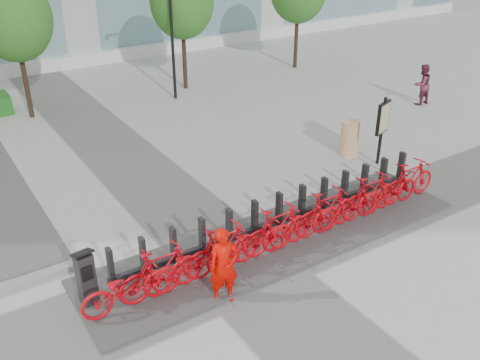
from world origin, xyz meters
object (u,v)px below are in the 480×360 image
map_sign (383,121)px  worker_red (224,266)px  bike_0 (127,287)px  kiosk (86,278)px  construction_barrel (349,138)px  pedestrian (422,84)px

map_sign → worker_red: bearing=-177.9°
bike_0 → kiosk: kiosk is taller
bike_0 → construction_barrel: construction_barrel is taller
pedestrian → construction_barrel: pedestrian is taller
pedestrian → kiosk: bearing=19.2°
kiosk → worker_red: worker_red is taller
kiosk → pedestrian: 15.74m
worker_red → bike_0: bearing=171.1°
kiosk → pedestrian: bearing=9.8°
kiosk → construction_barrel: 9.68m
bike_0 → map_sign: map_sign is taller
bike_0 → worker_red: size_ratio=1.14×
pedestrian → map_sign: bearing=31.4°
map_sign → bike_0: bearing=173.8°
construction_barrel → worker_red: bearing=-151.1°
construction_barrel → kiosk: bearing=-164.7°
worker_red → kiosk: bearing=165.3°
map_sign → kiosk: bearing=169.8°
map_sign → construction_barrel: bearing=87.1°
kiosk → construction_barrel: size_ratio=1.14×
bike_0 → worker_red: 1.90m
worker_red → pedestrian: size_ratio=1.03×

